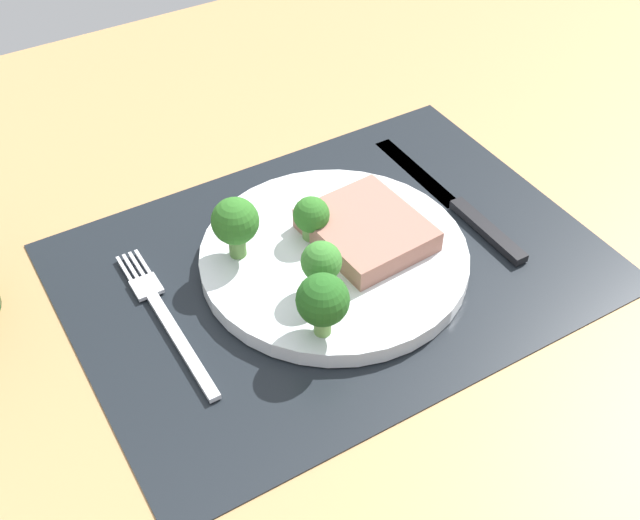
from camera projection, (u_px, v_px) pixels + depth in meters
ground_plane at (334, 278)px, 74.49cm from camera, size 140.00×110.00×3.00cm
placemat at (334, 265)px, 73.36cm from camera, size 47.64×34.68×0.30cm
plate at (334, 258)px, 72.70cm from camera, size 24.52×24.52×1.60cm
steak at (367, 230)px, 72.70cm from camera, size 9.98×11.17×2.09cm
broccoli_near_steak at (321, 265)px, 66.38cm from camera, size 3.50×3.50×5.22cm
broccoli_back_left at (235, 223)px, 69.30cm from camera, size 4.25×4.25×6.05cm
broccoli_front_edge at (323, 301)px, 62.63cm from camera, size 4.34×4.34×5.92cm
broccoli_center at (311, 216)px, 71.90cm from camera, size 3.35×3.35×4.32cm
fork at (166, 318)px, 68.01cm from camera, size 2.40×19.20×0.50cm
knife at (459, 206)px, 78.89cm from camera, size 1.80×23.00×0.80cm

